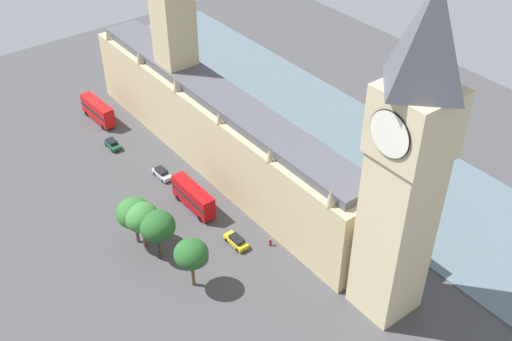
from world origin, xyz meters
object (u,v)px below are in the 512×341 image
Objects in this scene: car_silver_leading at (162,173)px; plane_tree_far_end at (191,254)px; plane_tree_kerbside at (134,213)px; double_decker_bus_opposite_hall at (193,196)px; parliament_building at (214,122)px; car_dark_green_by_river_gate at (112,144)px; street_lamp_slot_10 at (158,237)px; clock_tower at (408,161)px; plane_tree_near_tower at (158,226)px; pedestrian_corner at (270,242)px; plane_tree_trailing at (142,217)px; double_decker_bus_midblock at (98,110)px; car_yellow_cab_under_trees at (236,241)px.

plane_tree_far_end is (10.40, 27.21, 5.80)m from car_silver_leading.
double_decker_bus_opposite_hall is at bearing -172.11° from plane_tree_kerbside.
car_dark_green_by_river_gate is at bearing -49.65° from parliament_building.
street_lamp_slot_10 is (1.19, -8.36, -2.00)m from plane_tree_far_end.
clock_tower is 4.93× the size of double_decker_bus_opposite_hall.
pedestrian_corner is at bearing 149.14° from plane_tree_near_tower.
plane_tree_trailing reaches higher than street_lamp_slot_10.
plane_tree_trailing is at bearing 29.05° from parliament_building.
double_decker_bus_opposite_hall is at bearing -106.66° from pedestrian_corner.
double_decker_bus_midblock is 50.18m from car_yellow_cab_under_trees.
double_decker_bus_opposite_hall is 6.86× the size of pedestrian_corner.
plane_tree_kerbside is at bearing 44.97° from car_silver_leading.
pedestrian_corner is at bearing 75.63° from parliament_building.
plane_tree_near_tower is at bearing -129.87° from street_lamp_slot_10.
clock_tower is 36.70m from car_yellow_cab_under_trees.
double_decker_bus_opposite_hall reaches higher than pedestrian_corner.
street_lamp_slot_10 reaches higher than double_decker_bus_opposite_hall.
double_decker_bus_opposite_hall is 19.22m from plane_tree_far_end.
clock_tower is at bearing 100.98° from car_silver_leading.
parliament_building reaches higher than double_decker_bus_opposite_hall.
double_decker_bus_midblock is at bearing -107.04° from plane_tree_kerbside.
clock_tower is 44.94m from double_decker_bus_opposite_hall.
clock_tower is at bearing 126.12° from plane_tree_near_tower.
car_silver_leading is at bearing -91.05° from double_decker_bus_opposite_hall.
car_yellow_cab_under_trees is 16.31m from plane_tree_trailing.
pedestrian_corner is at bearing 143.25° from plane_tree_trailing.
plane_tree_far_end is at bearing 49.29° from parliament_building.
car_yellow_cab_under_trees is at bearing 152.79° from plane_tree_near_tower.
car_yellow_cab_under_trees is at bearing 63.30° from parliament_building.
street_lamp_slot_10 is (0.56, 0.67, -1.54)m from plane_tree_near_tower.
plane_tree_near_tower is 0.97× the size of plane_tree_trailing.
plane_tree_far_end reaches higher than plane_tree_near_tower.
car_yellow_cab_under_trees is (-0.25, 23.98, 0.00)m from car_silver_leading.
double_decker_bus_opposite_hall is at bearing -147.30° from street_lamp_slot_10.
street_lamp_slot_10 is at bearing 99.54° from plane_tree_kerbside.
car_dark_green_by_river_gate is at bearing -106.99° from plane_tree_trailing.
plane_tree_kerbside is (23.86, 11.23, -2.82)m from parliament_building.
double_decker_bus_opposite_hall is 13.12m from plane_tree_trailing.
parliament_building is 50.94× the size of pedestrian_corner.
car_dark_green_by_river_gate is 30.18m from plane_tree_kerbside.
plane_tree_near_tower is (8.03, 33.07, 5.34)m from car_dark_green_by_river_gate.
car_dark_green_by_river_gate is at bearing -99.97° from plane_tree_far_end.
street_lamp_slot_10 reaches higher than double_decker_bus_midblock.
parliament_building is at bearing 62.66° from car_yellow_cab_under_trees.
pedestrian_corner is at bearing 151.81° from street_lamp_slot_10.
car_dark_green_by_river_gate is 0.41× the size of double_decker_bus_opposite_hall.
clock_tower reaches higher than car_dark_green_by_river_gate.
double_decker_bus_opposite_hall reaches higher than car_silver_leading.
double_decker_bus_opposite_hall is (-2.88, 26.37, 1.75)m from car_dark_green_by_river_gate.
plane_tree_near_tower is (11.28, -5.80, 5.34)m from car_yellow_cab_under_trees.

